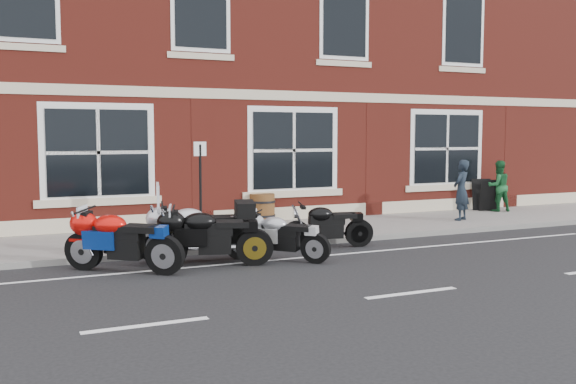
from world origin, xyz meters
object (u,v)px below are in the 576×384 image
moto_naked_black (326,224)px  pedestrian_right (498,186)px  moto_sport_red (122,239)px  moto_sport_black (209,235)px  moto_touring_silver (196,229)px  moto_sport_silver (283,235)px  pedestrian_left (461,190)px  barrel_planter (262,208)px  parking_sign (200,184)px  a_board_sign (486,195)px

moto_naked_black → pedestrian_right: bearing=-56.9°
moto_sport_red → moto_sport_black: moto_sport_red is taller
moto_touring_silver → moto_sport_black: size_ratio=1.04×
moto_sport_red → moto_touring_silver: bearing=-34.4°
moto_sport_red → moto_sport_silver: moto_sport_red is taller
pedestrian_left → pedestrian_right: bearing=176.8°
moto_sport_black → barrel_planter: (2.71, 4.14, -0.08)m
barrel_planter → parking_sign: bearing=-137.1°
moto_sport_black → a_board_sign: a_board_sign is taller
moto_touring_silver → moto_naked_black: (2.89, 0.24, -0.10)m
moto_sport_silver → pedestrian_left: (6.26, 2.48, 0.44)m
moto_touring_silver → pedestrian_right: size_ratio=1.50×
moto_sport_black → barrel_planter: 4.95m
moto_sport_red → moto_naked_black: bearing=-41.8°
moto_sport_silver → moto_naked_black: (1.37, 0.85, 0.02)m
moto_sport_black → moto_naked_black: moto_sport_black is taller
moto_sport_silver → barrel_planter: barrel_planter is taller
moto_touring_silver → barrel_planter: moto_touring_silver is taller
moto_sport_silver → parking_sign: bearing=74.1°
moto_touring_silver → moto_sport_black: bearing=-160.1°
moto_sport_silver → pedestrian_right: size_ratio=0.99×
moto_sport_black → moto_sport_silver: moto_sport_black is taller
moto_sport_black → barrel_planter: moto_sport_black is taller
pedestrian_left → barrel_planter: size_ratio=2.14×
moto_sport_black → parking_sign: parking_sign is taller
moto_naked_black → a_board_sign: size_ratio=2.05×
moto_touring_silver → moto_naked_black: size_ratio=1.16×
moto_sport_silver → a_board_sign: size_ratio=1.56×
a_board_sign → barrel_planter: size_ratio=1.26×
moto_naked_black → parking_sign: bearing=74.4°
moto_touring_silver → a_board_sign: size_ratio=2.38×
moto_sport_black → pedestrian_left: size_ratio=1.35×
moto_sport_red → barrel_planter: moto_sport_red is taller
moto_sport_black → moto_naked_black: 2.92m
moto_touring_silver → moto_sport_silver: bearing=-100.3°
pedestrian_right → parking_sign: 9.69m
pedestrian_right → moto_touring_silver: bearing=28.7°
moto_touring_silver → pedestrian_right: (10.09, 3.01, 0.26)m
moto_touring_silver → a_board_sign: bearing=-60.0°
pedestrian_left → parking_sign: (-7.25, -0.40, 0.42)m
pedestrian_left → pedestrian_right: pedestrian_left is taller
moto_touring_silver → parking_sign: parking_sign is taller
a_board_sign → barrel_planter: 7.08m
pedestrian_left → a_board_sign: bearing=-175.2°
moto_sport_red → a_board_sign: 11.90m
pedestrian_right → barrel_planter: (-7.30, 0.56, -0.38)m
pedestrian_right → barrel_planter: size_ratio=2.00×
barrel_planter → moto_sport_silver: bearing=-106.9°
pedestrian_right → moto_sport_red: bearing=28.7°
moto_naked_black → barrel_planter: bearing=13.8°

